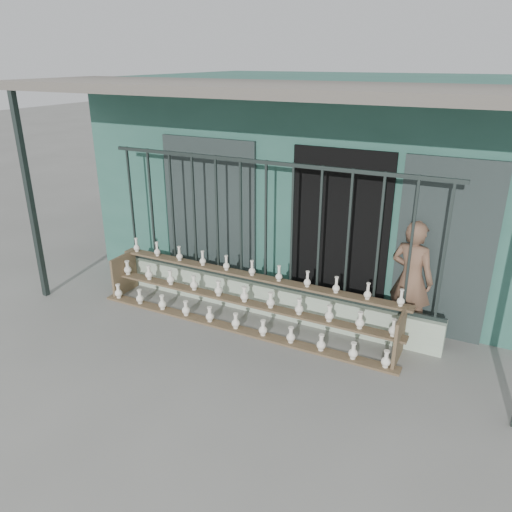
% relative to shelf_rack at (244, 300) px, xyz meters
% --- Properties ---
extents(ground, '(60.00, 60.00, 0.00)m').
position_rel_shelf_rack_xyz_m(ground, '(0.14, -0.89, -0.36)').
color(ground, slate).
extents(workshop_building, '(7.40, 6.60, 3.21)m').
position_rel_shelf_rack_xyz_m(workshop_building, '(0.14, 3.34, 1.26)').
color(workshop_building, '#2B5B4E').
rests_on(workshop_building, ground).
extents(parapet_wall, '(5.00, 0.20, 0.45)m').
position_rel_shelf_rack_xyz_m(parapet_wall, '(0.14, 0.41, -0.13)').
color(parapet_wall, '#B0C6A9').
rests_on(parapet_wall, ground).
extents(security_fence, '(5.00, 0.04, 1.80)m').
position_rel_shelf_rack_xyz_m(security_fence, '(0.14, 0.41, 0.99)').
color(security_fence, '#283330').
rests_on(security_fence, parapet_wall).
extents(shelf_rack, '(4.50, 0.68, 0.85)m').
position_rel_shelf_rack_xyz_m(shelf_rack, '(0.00, 0.00, 0.00)').
color(shelf_rack, brown).
rests_on(shelf_rack, ground).
extents(elderly_woman, '(0.67, 0.53, 1.61)m').
position_rel_shelf_rack_xyz_m(elderly_woman, '(2.10, 0.75, 0.44)').
color(elderly_woman, brown).
rests_on(elderly_woman, ground).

